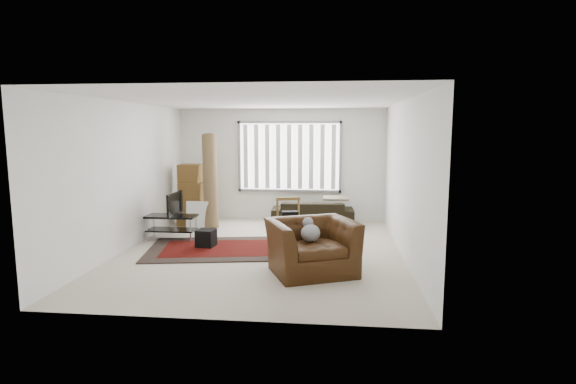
% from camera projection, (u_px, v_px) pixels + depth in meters
% --- Properties ---
extents(room, '(6.00, 6.02, 2.71)m').
position_uv_depth(room, '(267.00, 153.00, 8.43)').
color(room, beige).
rests_on(room, ground).
extents(persian_rug, '(2.87, 2.16, 0.02)m').
position_uv_depth(persian_rug, '(220.00, 249.00, 8.31)').
color(persian_rug, black).
rests_on(persian_rug, ground).
extents(tv_stand, '(0.99, 0.45, 0.50)m').
position_uv_depth(tv_stand, '(172.00, 222.00, 9.01)').
color(tv_stand, black).
rests_on(tv_stand, ground).
extents(tv, '(0.10, 0.81, 0.46)m').
position_uv_depth(tv, '(171.00, 204.00, 8.96)').
color(tv, black).
rests_on(tv, tv_stand).
extents(subwoofer, '(0.36, 0.36, 0.32)m').
position_uv_depth(subwoofer, '(206.00, 238.00, 8.43)').
color(subwoofer, black).
rests_on(subwoofer, persian_rug).
extents(moving_boxes, '(0.59, 0.54, 1.41)m').
position_uv_depth(moving_boxes, '(192.00, 197.00, 10.38)').
color(moving_boxes, brown).
rests_on(moving_boxes, ground).
extents(white_flatpack, '(0.50, 0.15, 0.64)m').
position_uv_depth(white_flatpack, '(198.00, 216.00, 9.91)').
color(white_flatpack, silver).
rests_on(white_flatpack, ground).
extents(rolled_rug, '(0.57, 0.96, 2.12)m').
position_uv_depth(rolled_rug, '(210.00, 181.00, 10.08)').
color(rolled_rug, brown).
rests_on(rolled_rug, ground).
extents(sofa, '(1.92, 0.91, 0.73)m').
position_uv_depth(sofa, '(313.00, 209.00, 10.45)').
color(sofa, black).
rests_on(sofa, ground).
extents(side_chair, '(0.60, 0.60, 0.91)m').
position_uv_depth(side_chair, '(290.00, 220.00, 8.46)').
color(side_chair, '#928460').
rests_on(side_chair, ground).
extents(armchair, '(1.59, 1.51, 0.94)m').
position_uv_depth(armchair, '(312.00, 243.00, 6.90)').
color(armchair, '#3A1F0C').
rests_on(armchair, ground).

